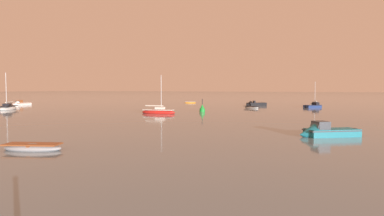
{
  "coord_description": "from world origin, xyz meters",
  "views": [
    {
      "loc": [
        25.54,
        -5.56,
        3.81
      ],
      "look_at": [
        -2.6,
        48.25,
        0.34
      ],
      "focal_mm": 31.84,
      "sensor_mm": 36.0,
      "label": 1
    }
  ],
  "objects_px": {
    "sailboat_moored_3": "(315,105)",
    "channel_buoy": "(202,109)",
    "rowboat_moored_2": "(33,148)",
    "motorboat_moored_1": "(20,104)",
    "motorboat_moored_2": "(323,133)",
    "motorboat_moored_3": "(315,106)",
    "sailboat_moored_1": "(158,112)",
    "rowboat_moored_1": "(252,107)",
    "motorboat_moored_0": "(254,105)",
    "rowboat_moored_0": "(190,103)",
    "sailboat_moored_0": "(8,108)"
  },
  "relations": [
    {
      "from": "motorboat_moored_0",
      "to": "rowboat_moored_2",
      "type": "xyz_separation_m",
      "value": [
        4.62,
        -60.08,
        -0.08
      ]
    },
    {
      "from": "sailboat_moored_1",
      "to": "motorboat_moored_3",
      "type": "height_order",
      "value": "sailboat_moored_1"
    },
    {
      "from": "sailboat_moored_0",
      "to": "rowboat_moored_0",
      "type": "xyz_separation_m",
      "value": [
        15.9,
        40.44,
        -0.17
      ]
    },
    {
      "from": "sailboat_moored_0",
      "to": "motorboat_moored_0",
      "type": "height_order",
      "value": "sailboat_moored_0"
    },
    {
      "from": "sailboat_moored_0",
      "to": "motorboat_moored_0",
      "type": "relative_size",
      "value": 1.4
    },
    {
      "from": "rowboat_moored_2",
      "to": "motorboat_moored_2",
      "type": "relative_size",
      "value": 0.8
    },
    {
      "from": "sailboat_moored_0",
      "to": "rowboat_moored_1",
      "type": "relative_size",
      "value": 1.85
    },
    {
      "from": "sailboat_moored_3",
      "to": "motorboat_moored_0",
      "type": "bearing_deg",
      "value": 93.59
    },
    {
      "from": "rowboat_moored_2",
      "to": "channel_buoy",
      "type": "xyz_separation_m",
      "value": [
        -5.9,
        36.21,
        0.3
      ]
    },
    {
      "from": "motorboat_moored_2",
      "to": "sailboat_moored_0",
      "type": "bearing_deg",
      "value": -48.01
    },
    {
      "from": "rowboat_moored_2",
      "to": "sailboat_moored_1",
      "type": "bearing_deg",
      "value": -94.27
    },
    {
      "from": "rowboat_moored_1",
      "to": "motorboat_moored_1",
      "type": "relative_size",
      "value": 0.77
    },
    {
      "from": "rowboat_moored_2",
      "to": "channel_buoy",
      "type": "bearing_deg",
      "value": -103.93
    },
    {
      "from": "rowboat_moored_0",
      "to": "rowboat_moored_1",
      "type": "height_order",
      "value": "rowboat_moored_1"
    },
    {
      "from": "channel_buoy",
      "to": "sailboat_moored_1",
      "type": "bearing_deg",
      "value": -122.72
    },
    {
      "from": "sailboat_moored_3",
      "to": "rowboat_moored_2",
      "type": "relative_size",
      "value": 1.45
    },
    {
      "from": "sailboat_moored_3",
      "to": "channel_buoy",
      "type": "bearing_deg",
      "value": 137.62
    },
    {
      "from": "motorboat_moored_0",
      "to": "motorboat_moored_3",
      "type": "bearing_deg",
      "value": 120.39
    },
    {
      "from": "rowboat_moored_2",
      "to": "motorboat_moored_3",
      "type": "relative_size",
      "value": 0.9
    },
    {
      "from": "sailboat_moored_1",
      "to": "sailboat_moored_3",
      "type": "relative_size",
      "value": 1.09
    },
    {
      "from": "rowboat_moored_0",
      "to": "sailboat_moored_3",
      "type": "bearing_deg",
      "value": 148.19
    },
    {
      "from": "motorboat_moored_2",
      "to": "motorboat_moored_3",
      "type": "relative_size",
      "value": 1.13
    },
    {
      "from": "motorboat_moored_3",
      "to": "channel_buoy",
      "type": "bearing_deg",
      "value": -177.9
    },
    {
      "from": "sailboat_moored_0",
      "to": "rowboat_moored_2",
      "type": "xyz_separation_m",
      "value": [
        39.51,
        -25.0,
        -0.14
      ]
    },
    {
      "from": "rowboat_moored_1",
      "to": "channel_buoy",
      "type": "bearing_deg",
      "value": -76.05
    },
    {
      "from": "rowboat_moored_2",
      "to": "sailboat_moored_0",
      "type": "bearing_deg",
      "value": -55.5
    },
    {
      "from": "motorboat_moored_2",
      "to": "motorboat_moored_0",
      "type": "bearing_deg",
      "value": -103.75
    },
    {
      "from": "rowboat_moored_1",
      "to": "motorboat_moored_1",
      "type": "distance_m",
      "value": 52.53
    },
    {
      "from": "sailboat_moored_0",
      "to": "motorboat_moored_2",
      "type": "bearing_deg",
      "value": 43.61
    },
    {
      "from": "sailboat_moored_3",
      "to": "sailboat_moored_1",
      "type": "bearing_deg",
      "value": 136.24
    },
    {
      "from": "rowboat_moored_1",
      "to": "motorboat_moored_2",
      "type": "bearing_deg",
      "value": -33.13
    },
    {
      "from": "sailboat_moored_1",
      "to": "channel_buoy",
      "type": "bearing_deg",
      "value": 49.58
    },
    {
      "from": "motorboat_moored_2",
      "to": "motorboat_moored_3",
      "type": "bearing_deg",
      "value": -118.81
    },
    {
      "from": "sailboat_moored_1",
      "to": "rowboat_moored_1",
      "type": "bearing_deg",
      "value": 59.72
    },
    {
      "from": "motorboat_moored_0",
      "to": "rowboat_moored_2",
      "type": "height_order",
      "value": "motorboat_moored_0"
    },
    {
      "from": "sailboat_moored_3",
      "to": "rowboat_moored_2",
      "type": "height_order",
      "value": "sailboat_moored_3"
    },
    {
      "from": "sailboat_moored_3",
      "to": "motorboat_moored_3",
      "type": "relative_size",
      "value": 1.31
    },
    {
      "from": "rowboat_moored_2",
      "to": "motorboat_moored_3",
      "type": "bearing_deg",
      "value": -121.71
    },
    {
      "from": "rowboat_moored_0",
      "to": "rowboat_moored_2",
      "type": "distance_m",
      "value": 69.57
    },
    {
      "from": "rowboat_moored_2",
      "to": "motorboat_moored_2",
      "type": "distance_m",
      "value": 21.17
    },
    {
      "from": "sailboat_moored_0",
      "to": "motorboat_moored_3",
      "type": "relative_size",
      "value": 1.63
    },
    {
      "from": "rowboat_moored_2",
      "to": "motorboat_moored_2",
      "type": "height_order",
      "value": "motorboat_moored_2"
    },
    {
      "from": "sailboat_moored_0",
      "to": "sailboat_moored_3",
      "type": "distance_m",
      "value": 61.77
    },
    {
      "from": "motorboat_moored_1",
      "to": "sailboat_moored_3",
      "type": "distance_m",
      "value": 66.67
    },
    {
      "from": "sailboat_moored_1",
      "to": "rowboat_moored_1",
      "type": "relative_size",
      "value": 1.62
    },
    {
      "from": "motorboat_moored_2",
      "to": "motorboat_moored_3",
      "type": "height_order",
      "value": "motorboat_moored_2"
    },
    {
      "from": "sailboat_moored_1",
      "to": "motorboat_moored_1",
      "type": "height_order",
      "value": "sailboat_moored_1"
    },
    {
      "from": "rowboat_moored_0",
      "to": "motorboat_moored_0",
      "type": "relative_size",
      "value": 0.62
    },
    {
      "from": "rowboat_moored_0",
      "to": "sailboat_moored_3",
      "type": "relative_size",
      "value": 0.55
    },
    {
      "from": "rowboat_moored_2",
      "to": "motorboat_moored_2",
      "type": "bearing_deg",
      "value": -159.12
    }
  ]
}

